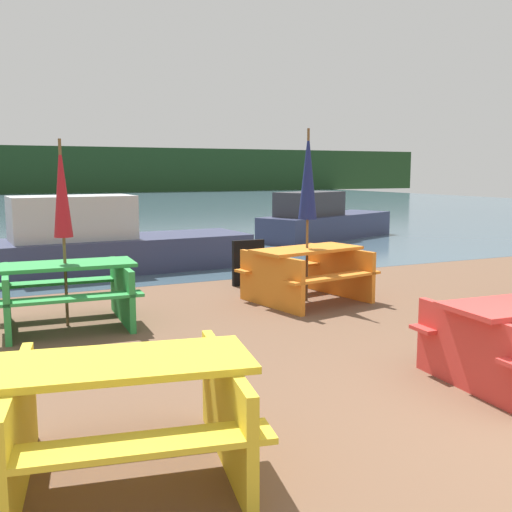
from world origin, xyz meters
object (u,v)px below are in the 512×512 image
picnic_table_orange (307,270)px  umbrella_navy (308,176)px  umbrella_crimson (62,191)px  boat_second (323,221)px  boat (108,244)px  picnic_table_green (66,289)px  picnic_table_yellow (126,406)px  signboard (248,263)px

picnic_table_orange → umbrella_navy: 1.34m
umbrella_crimson → boat_second: (7.75, 6.79, -1.15)m
boat → picnic_table_green: bearing=-111.4°
picnic_table_yellow → boat: size_ratio=0.35×
picnic_table_yellow → signboard: bearing=58.9°
picnic_table_orange → umbrella_navy: umbrella_navy is taller
picnic_table_green → umbrella_crimson: bearing=-116.6°
picnic_table_orange → picnic_table_green: picnic_table_orange is taller
picnic_table_yellow → umbrella_crimson: 4.08m
boat → signboard: (1.80, -2.41, -0.14)m
picnic_table_green → signboard: 3.41m
picnic_table_orange → umbrella_crimson: (-3.33, 0.01, 1.18)m
boat_second → umbrella_crimson: bearing=-161.6°
umbrella_crimson → signboard: size_ratio=2.99×
umbrella_navy → picnic_table_orange: bearing=0.0°
picnic_table_green → boat: size_ratio=0.34×
boat_second → umbrella_navy: bearing=-145.9°
picnic_table_yellow → picnic_table_green: bearing=87.6°
boat → boat_second: 7.10m
boat_second → picnic_table_orange: bearing=-145.9°
picnic_table_orange → boat_second: size_ratio=0.39×
picnic_table_green → umbrella_navy: 3.59m
umbrella_navy → boat: size_ratio=0.50×
picnic_table_yellow → signboard: (3.24, 5.37, -0.07)m
picnic_table_green → umbrella_navy: umbrella_navy is taller
boat → boat_second: (6.48, 2.91, -0.03)m
picnic_table_orange → umbrella_crimson: umbrella_crimson is taller
picnic_table_yellow → boat_second: size_ratio=0.37×
umbrella_navy → umbrella_crimson: 3.34m
boat → boat_second: size_ratio=1.05×
umbrella_crimson → boat: umbrella_crimson is taller
picnic_table_green → signboard: (3.07, 1.47, -0.09)m
picnic_table_green → boat_second: size_ratio=0.35×
umbrella_crimson → boat: (1.27, 3.87, -1.12)m
boat → boat_second: bearing=21.0°
umbrella_crimson → boat: bearing=71.9°
picnic_table_yellow → picnic_table_green: picnic_table_green is taller
picnic_table_orange → boat_second: boat_second is taller
umbrella_navy → boat_second: (4.41, 6.79, -1.32)m
umbrella_navy → umbrella_crimson: bearing=179.9°
picnic_table_yellow → umbrella_crimson: bearing=87.6°
picnic_table_orange → umbrella_navy: (-0.00, 0.00, 1.34)m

